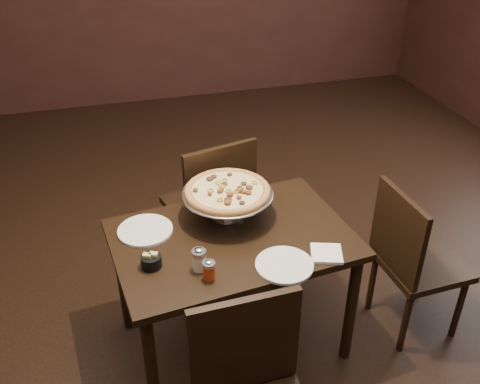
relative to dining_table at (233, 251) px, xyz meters
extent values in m
cube|color=black|center=(-0.08, -0.05, -0.60)|extent=(6.00, 7.00, 0.02)
cube|color=black|center=(0.00, 0.00, 0.07)|extent=(1.16, 0.84, 0.04)
cylinder|color=black|center=(-0.45, -0.36, -0.27)|extent=(0.05, 0.05, 0.64)
cylinder|color=black|center=(0.52, -0.25, -0.27)|extent=(0.05, 0.05, 0.64)
cylinder|color=black|center=(-0.52, 0.25, -0.27)|extent=(0.05, 0.05, 0.64)
cylinder|color=black|center=(0.45, 0.36, -0.27)|extent=(0.05, 0.05, 0.64)
cylinder|color=silver|center=(0.02, 0.16, 0.09)|extent=(0.15, 0.15, 0.01)
cylinder|color=silver|center=(0.02, 0.16, 0.16)|extent=(0.03, 0.03, 0.12)
cylinder|color=silver|center=(0.02, 0.16, 0.22)|extent=(0.11, 0.11, 0.01)
cylinder|color=#A5A5AA|center=(0.02, 0.16, 0.23)|extent=(0.43, 0.43, 0.01)
torus|color=#A5A5AA|center=(0.02, 0.16, 0.23)|extent=(0.44, 0.44, 0.01)
cylinder|color=#AA6733|center=(0.02, 0.16, 0.24)|extent=(0.40, 0.40, 0.01)
torus|color=#AA6733|center=(0.02, 0.16, 0.24)|extent=(0.41, 0.41, 0.03)
cylinder|color=#D6B275|center=(0.02, 0.16, 0.24)|extent=(0.34, 0.34, 0.01)
cylinder|color=beige|center=(-0.19, -0.19, 0.13)|extent=(0.06, 0.06, 0.08)
cylinder|color=silver|center=(-0.19, -0.19, 0.18)|extent=(0.06, 0.06, 0.02)
ellipsoid|color=silver|center=(-0.19, -0.19, 0.19)|extent=(0.03, 0.03, 0.01)
cylinder|color=maroon|center=(-0.17, -0.26, 0.12)|extent=(0.05, 0.05, 0.07)
cylinder|color=silver|center=(-0.17, -0.26, 0.17)|extent=(0.05, 0.05, 0.02)
ellipsoid|color=silver|center=(-0.17, -0.26, 0.18)|extent=(0.03, 0.03, 0.01)
cylinder|color=black|center=(-0.39, -0.11, 0.12)|extent=(0.09, 0.09, 0.05)
cube|color=tan|center=(-0.40, -0.11, 0.13)|extent=(0.04, 0.04, 0.06)
cube|color=tan|center=(-0.38, -0.11, 0.13)|extent=(0.04, 0.04, 0.06)
cube|color=white|center=(0.36, -0.24, 0.10)|extent=(0.17, 0.17, 0.01)
cylinder|color=white|center=(-0.38, 0.15, 0.10)|extent=(0.26, 0.26, 0.01)
cylinder|color=white|center=(0.16, -0.27, 0.10)|extent=(0.25, 0.25, 0.01)
cone|color=silver|center=(0.06, 0.00, 0.23)|extent=(0.16, 0.16, 0.00)
cylinder|color=black|center=(0.06, 0.00, 0.23)|extent=(0.10, 0.10, 0.02)
cube|color=black|center=(0.01, 0.64, -0.16)|extent=(0.51, 0.51, 0.04)
cube|color=black|center=(0.06, 0.46, 0.10)|extent=(0.42, 0.13, 0.44)
cylinder|color=black|center=(0.14, 0.85, -0.38)|extent=(0.04, 0.04, 0.41)
cylinder|color=black|center=(-0.19, 0.77, -0.38)|extent=(0.04, 0.04, 0.41)
cylinder|color=black|center=(0.22, 0.52, -0.38)|extent=(0.04, 0.04, 0.41)
cylinder|color=black|center=(-0.11, 0.43, -0.38)|extent=(0.04, 0.04, 0.41)
cube|color=black|center=(-0.12, -0.63, 0.08)|extent=(0.42, 0.04, 0.43)
cube|color=black|center=(0.96, -0.13, -0.18)|extent=(0.41, 0.41, 0.04)
cube|color=black|center=(0.78, -0.14, 0.05)|extent=(0.05, 0.40, 0.41)
cylinder|color=black|center=(1.13, -0.28, -0.40)|extent=(0.03, 0.03, 0.39)
cylinder|color=black|center=(1.11, 0.04, -0.40)|extent=(0.03, 0.03, 0.39)
cylinder|color=black|center=(0.81, -0.30, -0.40)|extent=(0.03, 0.03, 0.39)
cylinder|color=black|center=(0.80, 0.02, -0.40)|extent=(0.03, 0.03, 0.39)
camera|label=1|loc=(-0.50, -1.92, 1.57)|focal=40.00mm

